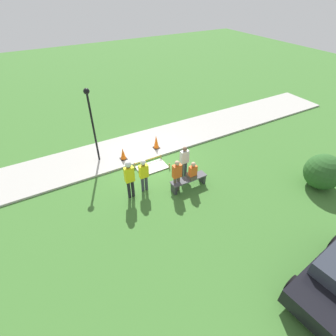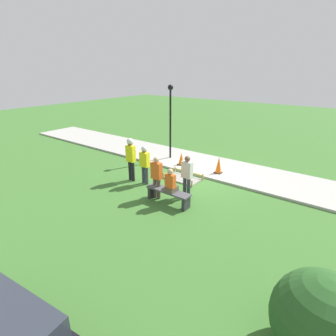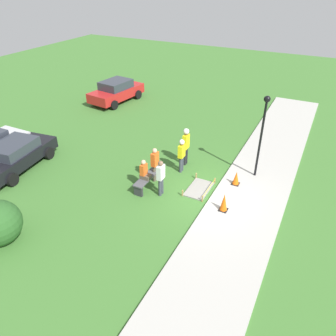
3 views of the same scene
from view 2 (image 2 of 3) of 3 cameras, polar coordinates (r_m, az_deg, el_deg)
name	(u,v)px [view 2 (image 2 of 3)]	position (r m, az deg, el deg)	size (l,w,h in m)	color
ground_plane	(197,176)	(12.19, 6.40, -1.85)	(60.00, 60.00, 0.00)	#3D702D
sidewalk	(213,167)	(13.39, 9.68, 0.31)	(28.00, 2.97, 0.10)	#ADAAA3
wet_concrete_patch	(183,179)	(11.80, 3.27, -2.34)	(1.57, 0.96, 0.30)	gray
traffic_cone_near_patch	(219,165)	(12.36, 10.96, 0.64)	(0.34, 0.34, 0.78)	black
traffic_cone_far_patch	(181,159)	(13.24, 2.92, 2.03)	(0.34, 0.34, 0.64)	black
park_bench	(168,194)	(9.64, 0.08, -5.68)	(1.75, 0.44, 0.52)	#2D2D33
person_seated_on_bench	(171,183)	(9.31, 0.60, -3.25)	(0.36, 0.44, 0.89)	brown
worker_supervisor	(145,162)	(11.06, -5.12, 1.35)	(0.40, 0.24, 1.69)	#383D47
worker_assistant	(131,155)	(11.40, -8.12, 2.77)	(0.40, 0.28, 1.93)	black
bystander_in_orange_shirt	(157,175)	(9.79, -2.51, -1.61)	(0.40, 0.22, 1.65)	brown
bystander_in_gray_shirt	(187,174)	(9.88, 4.16, -1.39)	(0.40, 0.22, 1.66)	#383D47
lamppost_near	(170,111)	(13.83, 0.52, 12.26)	(0.28, 0.28, 3.84)	black
shrub_rounded_near	(322,320)	(5.53, 30.49, -26.63)	(1.64, 1.64, 1.64)	#285623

